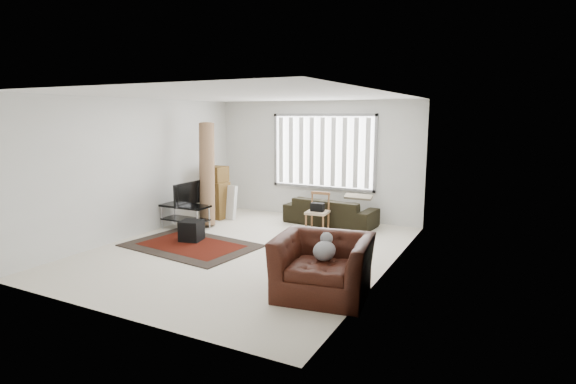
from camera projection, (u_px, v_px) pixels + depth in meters
name	position (u px, v px, depth m)	size (l,w,h in m)	color
room	(263.00, 149.00, 8.15)	(6.00, 6.02, 2.71)	beige
persian_rug	(191.00, 245.00, 8.25)	(2.50, 1.82, 0.02)	black
tv_stand	(185.00, 212.00, 9.42)	(1.04, 0.47, 0.52)	black
tv	(185.00, 194.00, 9.35)	(0.84, 0.11, 0.48)	black
subwoofer	(192.00, 230.00, 8.53)	(0.38, 0.38, 0.38)	black
moving_boxes	(218.00, 194.00, 10.43)	(0.54, 0.51, 1.21)	brown
white_flatpack	(226.00, 202.00, 10.42)	(0.61, 0.09, 0.78)	silver
rolled_rug	(207.00, 174.00, 9.71)	(0.33, 0.33, 2.21)	brown
sofa	(331.00, 207.00, 9.83)	(2.00, 0.86, 0.77)	black
side_chair	(318.00, 210.00, 9.23)	(0.47, 0.47, 0.81)	tan
armchair	(323.00, 262.00, 5.93)	(1.39, 1.26, 0.92)	#36130B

